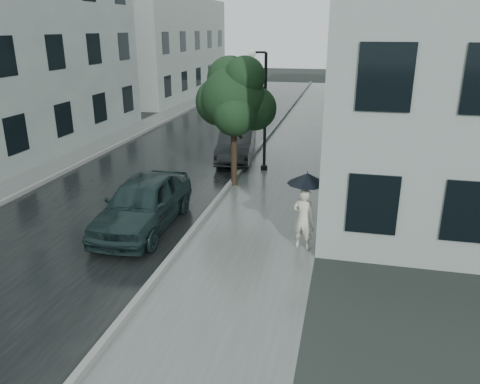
% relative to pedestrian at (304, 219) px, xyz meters
% --- Properties ---
extents(ground, '(120.00, 120.00, 0.00)m').
position_rel_pedestrian_xyz_m(ground, '(-1.62, -2.00, -0.85)').
color(ground, black).
rests_on(ground, ground).
extents(sidewalk, '(3.50, 60.00, 0.01)m').
position_rel_pedestrian_xyz_m(sidewalk, '(-1.37, 10.00, -0.85)').
color(sidewalk, slate).
rests_on(sidewalk, ground).
extents(kerb_near, '(0.15, 60.00, 0.15)m').
position_rel_pedestrian_xyz_m(kerb_near, '(-3.19, 10.00, -0.78)').
color(kerb_near, slate).
rests_on(kerb_near, ground).
extents(asphalt_road, '(6.85, 60.00, 0.00)m').
position_rel_pedestrian_xyz_m(asphalt_road, '(-6.69, 10.00, -0.85)').
color(asphalt_road, black).
rests_on(asphalt_road, ground).
extents(kerb_far, '(0.15, 60.00, 0.15)m').
position_rel_pedestrian_xyz_m(kerb_far, '(-10.19, 10.00, -0.78)').
color(kerb_far, slate).
rests_on(kerb_far, ground).
extents(sidewalk_far, '(1.70, 60.00, 0.01)m').
position_rel_pedestrian_xyz_m(sidewalk_far, '(-11.12, 10.00, -0.85)').
color(sidewalk_far, '#4C5451').
rests_on(sidewalk_far, ground).
extents(building_near, '(7.02, 36.00, 9.00)m').
position_rel_pedestrian_xyz_m(building_near, '(3.85, 17.50, 3.65)').
color(building_near, gray).
rests_on(building_near, ground).
extents(building_far_b, '(7.02, 18.00, 8.00)m').
position_rel_pedestrian_xyz_m(building_far_b, '(-15.39, 28.00, 3.15)').
color(building_far_b, gray).
rests_on(building_far_b, ground).
extents(pedestrian, '(0.70, 0.55, 1.69)m').
position_rel_pedestrian_xyz_m(pedestrian, '(0.00, 0.00, 0.00)').
color(pedestrian, beige).
rests_on(pedestrian, sidewalk).
extents(umbrella, '(1.38, 1.38, 1.23)m').
position_rel_pedestrian_xyz_m(umbrella, '(0.05, -0.01, 1.13)').
color(umbrella, black).
rests_on(umbrella, ground).
extents(street_tree, '(3.02, 2.74, 4.74)m').
position_rel_pedestrian_xyz_m(street_tree, '(-3.07, 4.87, 2.41)').
color(street_tree, '#332619').
rests_on(street_tree, ground).
extents(lamp_post, '(0.85, 0.35, 4.84)m').
position_rel_pedestrian_xyz_m(lamp_post, '(-2.48, 6.99, 1.93)').
color(lamp_post, black).
rests_on(lamp_post, ground).
extents(car_near, '(1.93, 4.59, 1.55)m').
position_rel_pedestrian_xyz_m(car_near, '(-4.71, 0.30, -0.07)').
color(car_near, '#172828').
rests_on(car_near, ground).
extents(car_far, '(1.92, 4.27, 1.36)m').
position_rel_pedestrian_xyz_m(car_far, '(-3.82, 8.30, -0.17)').
color(car_far, black).
rests_on(car_far, ground).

